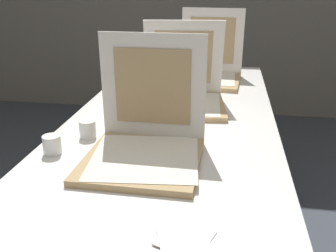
{
  "coord_description": "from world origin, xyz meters",
  "views": [
    {
      "loc": [
        0.22,
        -0.82,
        1.29
      ],
      "look_at": [
        0.02,
        0.45,
        0.78
      ],
      "focal_mm": 40.86,
      "sensor_mm": 36.0,
      "label": 1
    }
  ],
  "objects_px": {
    "table": "(170,135)",
    "pizza_box_middle": "(183,95)",
    "cup_white_near_center": "(88,129)",
    "pizza_box_back": "(208,71)",
    "napkin_pile": "(189,241)",
    "pizza_box_front": "(145,143)",
    "cup_white_mid": "(116,109)",
    "cup_white_near_left": "(52,145)"
  },
  "relations": [
    {
      "from": "pizza_box_middle",
      "to": "pizza_box_back",
      "type": "height_order",
      "value": "pizza_box_back"
    },
    {
      "from": "pizza_box_front",
      "to": "pizza_box_back",
      "type": "bearing_deg",
      "value": 83.19
    },
    {
      "from": "pizza_box_front",
      "to": "cup_white_near_center",
      "type": "bearing_deg",
      "value": 151.26
    },
    {
      "from": "table",
      "to": "cup_white_mid",
      "type": "distance_m",
      "value": 0.26
    },
    {
      "from": "pizza_box_front",
      "to": "cup_white_near_left",
      "type": "relative_size",
      "value": 6.09
    },
    {
      "from": "napkin_pile",
      "to": "pizza_box_middle",
      "type": "bearing_deg",
      "value": 97.66
    },
    {
      "from": "table",
      "to": "pizza_box_middle",
      "type": "xyz_separation_m",
      "value": [
        0.03,
        0.24,
        0.1
      ]
    },
    {
      "from": "cup_white_mid",
      "to": "pizza_box_front",
      "type": "bearing_deg",
      "value": -61.01
    },
    {
      "from": "pizza_box_middle",
      "to": "cup_white_near_center",
      "type": "distance_m",
      "value": 0.52
    },
    {
      "from": "cup_white_mid",
      "to": "napkin_pile",
      "type": "distance_m",
      "value": 0.89
    },
    {
      "from": "napkin_pile",
      "to": "pizza_box_back",
      "type": "bearing_deg",
      "value": 91.87
    },
    {
      "from": "cup_white_near_left",
      "to": "cup_white_near_center",
      "type": "xyz_separation_m",
      "value": [
        0.07,
        0.16,
        0.0
      ]
    },
    {
      "from": "table",
      "to": "cup_white_mid",
      "type": "height_order",
      "value": "cup_white_mid"
    },
    {
      "from": "pizza_box_front",
      "to": "cup_white_mid",
      "type": "bearing_deg",
      "value": 119.93
    },
    {
      "from": "pizza_box_front",
      "to": "cup_white_mid",
      "type": "relative_size",
      "value": 6.09
    },
    {
      "from": "cup_white_near_left",
      "to": "pizza_box_middle",
      "type": "bearing_deg",
      "value": 56.48
    },
    {
      "from": "table",
      "to": "pizza_box_back",
      "type": "height_order",
      "value": "pizza_box_back"
    },
    {
      "from": "cup_white_near_center",
      "to": "pizza_box_back",
      "type": "bearing_deg",
      "value": 66.6
    },
    {
      "from": "table",
      "to": "pizza_box_middle",
      "type": "relative_size",
      "value": 5.39
    },
    {
      "from": "cup_white_mid",
      "to": "cup_white_near_left",
      "type": "bearing_deg",
      "value": -105.45
    },
    {
      "from": "cup_white_near_left",
      "to": "table",
      "type": "bearing_deg",
      "value": 43.0
    },
    {
      "from": "pizza_box_back",
      "to": "cup_white_near_center",
      "type": "xyz_separation_m",
      "value": [
        -0.39,
        -0.91,
        -0.02
      ]
    },
    {
      "from": "pizza_box_front",
      "to": "pizza_box_middle",
      "type": "height_order",
      "value": "pizza_box_front"
    },
    {
      "from": "pizza_box_front",
      "to": "napkin_pile",
      "type": "bearing_deg",
      "value": -64.03
    },
    {
      "from": "pizza_box_middle",
      "to": "cup_white_mid",
      "type": "bearing_deg",
      "value": -153.17
    },
    {
      "from": "cup_white_mid",
      "to": "cup_white_near_center",
      "type": "xyz_separation_m",
      "value": [
        -0.04,
        -0.24,
        0.0
      ]
    },
    {
      "from": "cup_white_near_left",
      "to": "cup_white_near_center",
      "type": "relative_size",
      "value": 1.0
    },
    {
      "from": "table",
      "to": "pizza_box_back",
      "type": "xyz_separation_m",
      "value": [
        0.11,
        0.73,
        0.1
      ]
    },
    {
      "from": "cup_white_mid",
      "to": "cup_white_near_center",
      "type": "distance_m",
      "value": 0.24
    },
    {
      "from": "pizza_box_front",
      "to": "napkin_pile",
      "type": "height_order",
      "value": "pizza_box_front"
    },
    {
      "from": "table",
      "to": "napkin_pile",
      "type": "bearing_deg",
      "value": -77.81
    },
    {
      "from": "pizza_box_back",
      "to": "cup_white_near_center",
      "type": "bearing_deg",
      "value": -109.38
    },
    {
      "from": "napkin_pile",
      "to": "table",
      "type": "bearing_deg",
      "value": 102.19
    },
    {
      "from": "table",
      "to": "cup_white_near_center",
      "type": "xyz_separation_m",
      "value": [
        -0.28,
        -0.17,
        0.08
      ]
    },
    {
      "from": "pizza_box_middle",
      "to": "cup_white_near_center",
      "type": "height_order",
      "value": "pizza_box_middle"
    },
    {
      "from": "table",
      "to": "napkin_pile",
      "type": "relative_size",
      "value": 11.77
    },
    {
      "from": "napkin_pile",
      "to": "cup_white_mid",
      "type": "bearing_deg",
      "value": 116.97
    },
    {
      "from": "cup_white_mid",
      "to": "cup_white_near_center",
      "type": "height_order",
      "value": "same"
    },
    {
      "from": "pizza_box_front",
      "to": "pizza_box_middle",
      "type": "distance_m",
      "value": 0.56
    },
    {
      "from": "pizza_box_middle",
      "to": "pizza_box_back",
      "type": "distance_m",
      "value": 0.5
    },
    {
      "from": "pizza_box_back",
      "to": "cup_white_near_left",
      "type": "relative_size",
      "value": 6.75
    },
    {
      "from": "pizza_box_front",
      "to": "cup_white_mid",
      "type": "distance_m",
      "value": 0.44
    }
  ]
}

